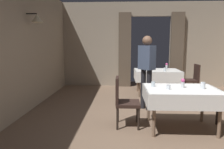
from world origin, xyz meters
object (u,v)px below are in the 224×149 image
at_px(dining_table_mid, 181,94).
at_px(dining_table_far, 157,73).
at_px(glass_mid_c, 203,85).
at_px(chair_mid_left, 123,99).
at_px(chair_far_right, 192,78).
at_px(glass_mid_b, 168,87).
at_px(glass_far_b, 165,69).
at_px(glass_mid_d, 153,84).
at_px(flower_vase_mid, 183,83).
at_px(person_waiter_by_doorway, 147,66).
at_px(flower_vase_far, 167,66).

height_order(dining_table_mid, dining_table_far, same).
distance_m(dining_table_mid, glass_mid_c, 0.40).
distance_m(chair_mid_left, chair_far_right, 3.31).
bearing_deg(glass_mid_b, glass_far_b, 80.16).
xyz_separation_m(glass_mid_d, glass_far_b, (0.66, 2.23, 0.01)).
xyz_separation_m(dining_table_mid, flower_vase_mid, (0.04, 0.06, 0.19)).
bearing_deg(chair_far_right, glass_mid_b, -115.63).
bearing_deg(person_waiter_by_doorway, chair_mid_left, -116.71).
bearing_deg(glass_mid_b, dining_table_mid, 21.70).
bearing_deg(flower_vase_far, glass_mid_c, -88.62).
relative_size(chair_far_right, glass_mid_b, 11.57).
bearing_deg(glass_mid_c, chair_far_right, 75.29).
height_order(dining_table_mid, glass_mid_d, glass_mid_d).
bearing_deg(glass_mid_c, glass_mid_d, 169.87).
xyz_separation_m(dining_table_mid, glass_mid_c, (0.37, -0.01, 0.15)).
relative_size(glass_mid_b, flower_vase_far, 0.39).
xyz_separation_m(flower_vase_mid, glass_mid_c, (0.33, -0.07, -0.03)).
bearing_deg(flower_vase_far, person_waiter_by_doorway, -116.35).
distance_m(flower_vase_mid, glass_far_b, 2.31).
bearing_deg(glass_far_b, glass_mid_c, -85.39).
bearing_deg(person_waiter_by_doorway, glass_mid_c, -53.28).
relative_size(flower_vase_far, person_waiter_by_doorway, 0.12).
bearing_deg(glass_far_b, dining_table_far, 119.93).
xyz_separation_m(dining_table_far, glass_mid_d, (-0.48, -2.53, 0.14)).
bearing_deg(chair_mid_left, dining_table_far, 68.22).
height_order(dining_table_far, person_waiter_by_doorway, person_waiter_by_doorway).
height_order(dining_table_far, glass_mid_b, glass_mid_b).
height_order(chair_mid_left, glass_far_b, chair_mid_left).
bearing_deg(flower_vase_far, glass_mid_b, -100.99).
xyz_separation_m(flower_vase_mid, flower_vase_far, (0.26, 2.69, 0.02)).
xyz_separation_m(dining_table_mid, chair_mid_left, (-1.03, 0.08, -0.14)).
height_order(dining_table_far, chair_mid_left, chair_mid_left).
height_order(dining_table_mid, flower_vase_mid, flower_vase_mid).
height_order(chair_far_right, glass_mid_b, chair_far_right).
distance_m(flower_vase_mid, glass_mid_b, 0.34).
bearing_deg(person_waiter_by_doorway, chair_far_right, 43.90).
xyz_separation_m(dining_table_mid, glass_mid_b, (-0.25, -0.10, 0.13)).
relative_size(glass_mid_c, flower_vase_far, 0.58).
bearing_deg(flower_vase_mid, dining_table_far, 90.71).
relative_size(flower_vase_mid, flower_vase_far, 0.82).
bearing_deg(glass_mid_c, glass_mid_b, -171.76).
bearing_deg(glass_mid_b, person_waiter_by_doorway, 100.98).
xyz_separation_m(glass_mid_b, glass_mid_d, (-0.23, 0.24, 0.01)).
height_order(dining_table_mid, flower_vase_far, flower_vase_far).
xyz_separation_m(glass_mid_c, glass_mid_d, (-0.85, 0.15, -0.01)).
distance_m(dining_table_far, glass_mid_d, 2.58).
bearing_deg(glass_mid_c, dining_table_far, 97.73).
xyz_separation_m(chair_far_right, glass_mid_d, (-1.55, -2.51, 0.28)).
relative_size(chair_far_right, glass_mid_d, 10.13).
bearing_deg(glass_mid_b, glass_mid_d, 133.32).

